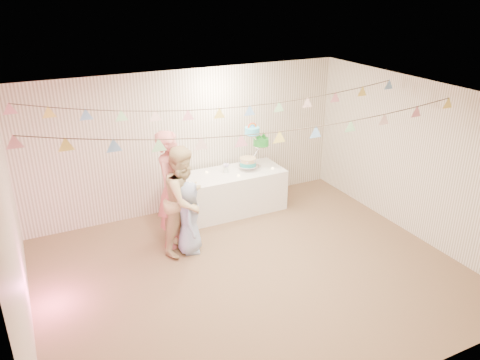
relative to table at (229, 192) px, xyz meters
name	(u,v)px	position (x,y,z in m)	size (l,w,h in m)	color
floor	(252,273)	(-0.54, -1.99, -0.38)	(6.00, 6.00, 0.00)	brown
ceiling	(254,100)	(-0.54, -1.99, 2.22)	(6.00, 6.00, 0.00)	silver
back_wall	(189,141)	(-0.54, 0.51, 0.92)	(6.00, 6.00, 0.00)	white
front_wall	(376,294)	(-0.54, -4.49, 0.92)	(6.00, 6.00, 0.00)	white
left_wall	(14,242)	(-3.54, -1.99, 0.92)	(5.00, 5.00, 0.00)	white
right_wall	(415,159)	(2.46, -1.99, 0.92)	(5.00, 5.00, 0.00)	white
table	(229,192)	(0.00, 0.00, 0.00)	(2.05, 0.82, 0.77)	white
cake_stand	(254,148)	(0.55, 0.05, 0.77)	(0.73, 0.43, 0.82)	silver
cake_bottom	(248,166)	(0.40, -0.01, 0.45)	(0.31, 0.31, 0.15)	teal
cake_middle	(260,147)	(0.73, 0.14, 0.72)	(0.27, 0.27, 0.22)	green
cake_top_tier	(252,137)	(0.49, 0.02, 0.99)	(0.25, 0.25, 0.19)	#45B8DB
platter	(203,179)	(-0.52, -0.05, 0.37)	(0.37, 0.37, 0.02)	white
posy	(226,169)	(-0.03, 0.05, 0.45)	(0.15, 0.15, 0.18)	white
person_adult_a	(173,189)	(-1.27, -0.64, 0.57)	(0.70, 0.46, 1.92)	#C86A68
person_adult_b	(185,200)	(-1.16, -0.91, 0.48)	(0.84, 0.66, 1.74)	#CFB27F
person_child	(189,217)	(-1.14, -1.01, 0.21)	(0.58, 0.38, 1.19)	#99ACD8
bunting_back	(219,101)	(-0.54, -0.89, 1.97)	(5.60, 1.10, 0.40)	pink
bunting_front	(261,125)	(-0.54, -2.19, 1.94)	(5.60, 0.90, 0.36)	#72A5E5
tealight_0	(190,183)	(-0.80, -0.15, 0.40)	(0.04, 0.04, 0.03)	#FFD88C
tealight_1	(207,172)	(-0.35, 0.18, 0.40)	(0.04, 0.04, 0.03)	#FFD88C
tealight_2	(239,175)	(0.10, -0.22, 0.40)	(0.04, 0.04, 0.03)	#FFD88C
tealight_3	(240,165)	(0.35, 0.22, 0.40)	(0.04, 0.04, 0.03)	#FFD88C
tealight_4	(273,168)	(0.82, -0.18, 0.40)	(0.04, 0.04, 0.03)	#FFD88C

